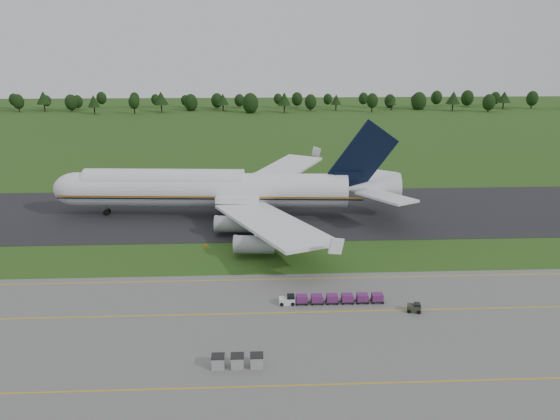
{
  "coord_description": "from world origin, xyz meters",
  "views": [
    {
      "loc": [
        -6.27,
        -95.04,
        38.93
      ],
      "look_at": [
        -1.82,
        2.0,
        8.66
      ],
      "focal_mm": 35.0,
      "sensor_mm": 36.0,
      "label": 1
    }
  ],
  "objects_px": {
    "aircraft": "(218,189)",
    "edge_markers": "(258,245)",
    "utility_cart": "(414,308)",
    "uld_row": "(237,361)",
    "baggage_train": "(330,299)"
  },
  "relations": [
    {
      "from": "baggage_train",
      "to": "utility_cart",
      "type": "height_order",
      "value": "baggage_train"
    },
    {
      "from": "uld_row",
      "to": "edge_markers",
      "type": "height_order",
      "value": "uld_row"
    },
    {
      "from": "utility_cart",
      "to": "edge_markers",
      "type": "xyz_separation_m",
      "value": [
        -23.09,
        28.2,
        -0.32
      ]
    },
    {
      "from": "aircraft",
      "to": "baggage_train",
      "type": "distance_m",
      "value": 49.76
    },
    {
      "from": "baggage_train",
      "to": "uld_row",
      "type": "relative_size",
      "value": 2.51
    },
    {
      "from": "utility_cart",
      "to": "uld_row",
      "type": "xyz_separation_m",
      "value": [
        -25.99,
        -13.3,
        0.28
      ]
    },
    {
      "from": "baggage_train",
      "to": "utility_cart",
      "type": "relative_size",
      "value": 7.21
    },
    {
      "from": "aircraft",
      "to": "edge_markers",
      "type": "height_order",
      "value": "aircraft"
    },
    {
      "from": "aircraft",
      "to": "uld_row",
      "type": "distance_m",
      "value": 62.43
    },
    {
      "from": "aircraft",
      "to": "uld_row",
      "type": "relative_size",
      "value": 12.45
    },
    {
      "from": "utility_cart",
      "to": "uld_row",
      "type": "height_order",
      "value": "uld_row"
    },
    {
      "from": "baggage_train",
      "to": "uld_row",
      "type": "height_order",
      "value": "uld_row"
    },
    {
      "from": "aircraft",
      "to": "edge_markers",
      "type": "bearing_deg",
      "value": -66.04
    },
    {
      "from": "baggage_train",
      "to": "edge_markers",
      "type": "bearing_deg",
      "value": 113.66
    },
    {
      "from": "baggage_train",
      "to": "utility_cart",
      "type": "bearing_deg",
      "value": -15.31
    }
  ]
}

